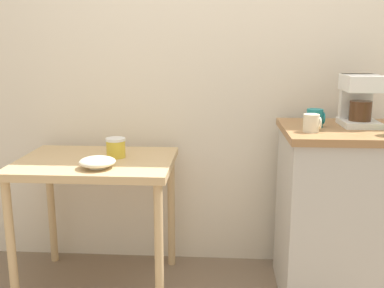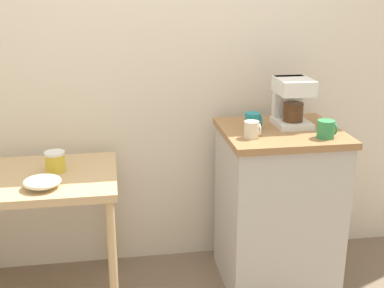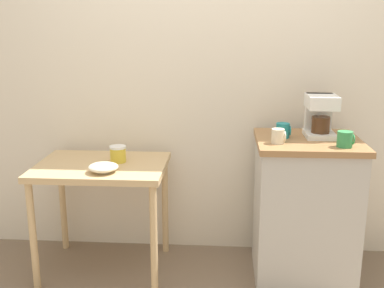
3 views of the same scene
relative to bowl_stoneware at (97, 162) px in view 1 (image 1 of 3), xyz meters
name	(u,v)px [view 1 (image 1 of 3)]	position (x,y,z in m)	size (l,w,h in m)	color
ground_plane	(222,287)	(0.62, 0.19, -0.77)	(8.00, 8.00, 0.00)	#7A6651
back_wall	(243,32)	(0.72, 0.59, 0.63)	(4.40, 0.10, 2.80)	beige
wooden_table	(96,177)	(-0.06, 0.17, -0.13)	(0.82, 0.62, 0.73)	tan
kitchen_counter	(340,214)	(1.23, 0.17, -0.30)	(0.63, 0.59, 0.92)	#BCB7AD
bowl_stoneware	(97,162)	(0.00, 0.00, 0.00)	(0.18, 0.18, 0.06)	beige
canister_enamel	(116,148)	(0.04, 0.22, 0.02)	(0.10, 0.10, 0.11)	gold
coffee_maker	(359,98)	(1.31, 0.24, 0.30)	(0.18, 0.22, 0.26)	white
mug_dark_teal	(315,118)	(1.08, 0.19, 0.20)	(0.09, 0.08, 0.09)	teal
mug_small_cream	(312,123)	(1.04, 0.05, 0.20)	(0.08, 0.08, 0.09)	beige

